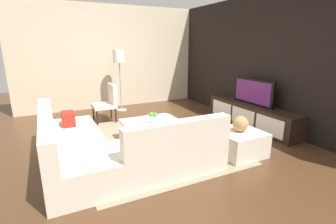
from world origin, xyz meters
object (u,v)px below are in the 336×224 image
(television, at_px, (253,92))
(decorative_ball, at_px, (240,124))
(ottoman, at_px, (239,143))
(accent_chair_near, at_px, (108,101))
(media_console, at_px, (251,115))
(book_stack, at_px, (152,125))
(coffee_table, at_px, (153,132))
(floor_lamp, at_px, (119,60))
(sectional_couch, at_px, (108,149))
(fruit_bowl, at_px, (154,116))

(television, relative_size, decorative_ball, 4.33)
(television, relative_size, ottoman, 1.58)
(accent_chair_near, bearing_deg, media_console, 59.56)
(decorative_ball, bearing_deg, book_stack, -127.47)
(ottoman, bearing_deg, coffee_table, -136.39)
(floor_lamp, bearing_deg, coffee_table, -2.68)
(floor_lamp, bearing_deg, decorative_ball, 14.68)
(television, distance_m, floor_lamp, 3.43)
(floor_lamp, bearing_deg, sectional_couch, -19.26)
(sectional_couch, distance_m, decorative_ball, 2.10)
(media_console, xyz_separation_m, book_stack, (0.11, -2.41, 0.16))
(media_console, relative_size, fruit_bowl, 8.40)
(television, bearing_deg, fruit_bowl, -97.28)
(media_console, relative_size, television, 2.13)
(media_console, xyz_separation_m, accent_chair_near, (-1.78, -2.72, 0.24))
(fruit_bowl, relative_size, book_stack, 1.38)
(sectional_couch, height_order, book_stack, sectional_couch)
(media_console, height_order, fruit_bowl, fruit_bowl)
(television, relative_size, fruit_bowl, 3.95)
(sectional_couch, height_order, decorative_ball, sectional_couch)
(book_stack, bearing_deg, media_console, 92.68)
(coffee_table, bearing_deg, book_stack, -28.05)
(accent_chair_near, relative_size, book_stack, 4.29)
(media_console, distance_m, sectional_couch, 3.30)
(media_console, bearing_deg, ottoman, -50.74)
(sectional_couch, distance_m, coffee_table, 1.15)
(sectional_couch, relative_size, coffee_table, 2.32)
(sectional_couch, bearing_deg, fruit_bowl, 126.68)
(decorative_ball, relative_size, book_stack, 1.26)
(accent_chair_near, height_order, fruit_bowl, accent_chair_near)
(ottoman, xyz_separation_m, fruit_bowl, (-1.29, -0.96, 0.24))
(fruit_bowl, bearing_deg, accent_chair_near, -160.76)
(media_console, bearing_deg, decorative_ball, -50.74)
(media_console, height_order, sectional_couch, sectional_couch)
(floor_lamp, relative_size, fruit_bowl, 5.79)
(sectional_couch, xyz_separation_m, decorative_ball, (0.50, 2.02, 0.24))
(decorative_ball, bearing_deg, floor_lamp, -165.32)
(sectional_couch, bearing_deg, television, 98.88)
(television, distance_m, fruit_bowl, 2.24)
(sectional_couch, relative_size, book_stack, 11.65)
(sectional_couch, relative_size, decorative_ball, 9.24)
(television, height_order, ottoman, television)
(media_console, xyz_separation_m, ottoman, (1.01, -1.24, -0.05))
(ottoman, bearing_deg, floor_lamp, -165.32)
(coffee_table, xyz_separation_m, book_stack, (0.21, -0.11, 0.21))
(television, relative_size, accent_chair_near, 1.27)
(sectional_couch, distance_m, book_stack, 0.95)
(fruit_bowl, relative_size, decorative_ball, 1.10)
(accent_chair_near, bearing_deg, television, 59.57)
(coffee_table, distance_m, fruit_bowl, 0.31)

